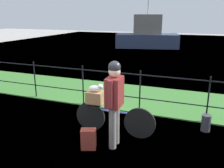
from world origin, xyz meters
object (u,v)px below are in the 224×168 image
(wooden_crate, at_px, (95,97))
(terrier_dog, at_px, (96,88))
(moored_boat_near, at_px, (147,36))
(cyclist_person, at_px, (114,97))
(bicycle_main, at_px, (113,119))
(backpack_on_paving, at_px, (88,139))
(mooring_bollard, at_px, (206,123))

(wooden_crate, height_order, terrier_dog, terrier_dog)
(moored_boat_near, bearing_deg, cyclist_person, -79.30)
(bicycle_main, height_order, moored_boat_near, moored_boat_near)
(bicycle_main, bearing_deg, cyclist_person, -67.20)
(cyclist_person, bearing_deg, backpack_on_paving, -145.21)
(bicycle_main, distance_m, moored_boat_near, 14.17)
(backpack_on_paving, height_order, mooring_bollard, backpack_on_paving)
(wooden_crate, relative_size, backpack_on_paving, 0.87)
(wooden_crate, bearing_deg, terrier_dog, 2.10)
(terrier_dog, height_order, cyclist_person, cyclist_person)
(bicycle_main, xyz_separation_m, mooring_bollard, (1.85, 0.85, -0.16))
(bicycle_main, xyz_separation_m, moored_boat_near, (-2.53, 13.93, 0.53))
(bicycle_main, distance_m, cyclist_person, 0.81)
(terrier_dog, distance_m, backpack_on_paving, 1.08)
(backpack_on_paving, xyz_separation_m, mooring_bollard, (2.08, 1.58, -0.01))
(mooring_bollard, bearing_deg, moored_boat_near, 108.50)
(backpack_on_paving, relative_size, mooring_bollard, 1.07)
(cyclist_person, bearing_deg, terrier_dog, 142.97)
(moored_boat_near, bearing_deg, backpack_on_paving, -81.08)
(wooden_crate, relative_size, moored_boat_near, 0.07)
(bicycle_main, bearing_deg, backpack_on_paving, -107.40)
(bicycle_main, relative_size, backpack_on_paving, 4.39)
(cyclist_person, distance_m, mooring_bollard, 2.26)
(bicycle_main, relative_size, cyclist_person, 1.04)
(terrier_dog, distance_m, moored_boat_near, 14.11)
(bicycle_main, xyz_separation_m, terrier_dog, (-0.38, -0.01, 0.64))
(wooden_crate, xyz_separation_m, moored_boat_near, (-2.12, 13.95, 0.09))
(bicycle_main, xyz_separation_m, wooden_crate, (-0.41, -0.01, 0.44))
(moored_boat_near, bearing_deg, bicycle_main, -79.71)
(bicycle_main, xyz_separation_m, backpack_on_paving, (-0.23, -0.73, -0.15))
(terrier_dog, relative_size, moored_boat_near, 0.06)
(cyclist_person, bearing_deg, wooden_crate, 144.19)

